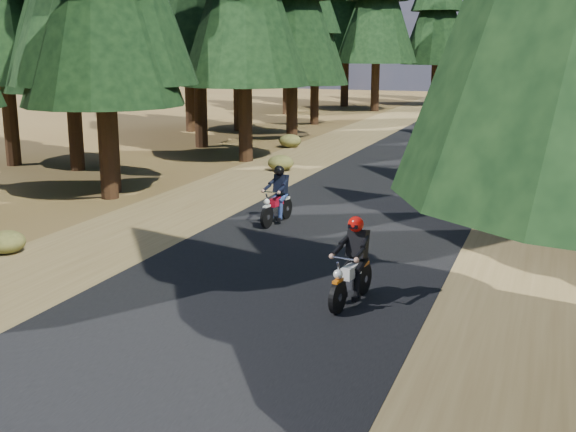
% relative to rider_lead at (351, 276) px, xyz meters
% --- Properties ---
extents(ground, '(120.00, 120.00, 0.00)m').
position_rel_rider_lead_xyz_m(ground, '(-1.67, -0.11, -0.51)').
color(ground, '#4D371B').
rests_on(ground, ground).
extents(road, '(6.00, 100.00, 0.01)m').
position_rel_rider_lead_xyz_m(road, '(-1.67, 4.89, -0.50)').
color(road, black).
rests_on(road, ground).
extents(shoulder_l, '(3.20, 100.00, 0.01)m').
position_rel_rider_lead_xyz_m(shoulder_l, '(-6.27, 4.89, -0.50)').
color(shoulder_l, brown).
rests_on(shoulder_l, ground).
extents(shoulder_r, '(3.20, 100.00, 0.01)m').
position_rel_rider_lead_xyz_m(shoulder_r, '(2.93, 4.89, -0.50)').
color(shoulder_r, brown).
rests_on(shoulder_r, ground).
extents(understory_shrubs, '(15.00, 31.60, 0.63)m').
position_rel_rider_lead_xyz_m(understory_shrubs, '(0.06, 6.70, -0.23)').
color(understory_shrubs, '#474C1E').
rests_on(understory_shrubs, ground).
extents(rider_lead, '(0.74, 1.73, 1.50)m').
position_rel_rider_lead_xyz_m(rider_lead, '(0.00, 0.00, 0.00)').
color(rider_lead, silver).
rests_on(rider_lead, road).
extents(rider_follow, '(0.64, 1.65, 1.43)m').
position_rel_rider_lead_xyz_m(rider_follow, '(-3.27, 4.88, -0.02)').
color(rider_follow, maroon).
rests_on(rider_follow, road).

